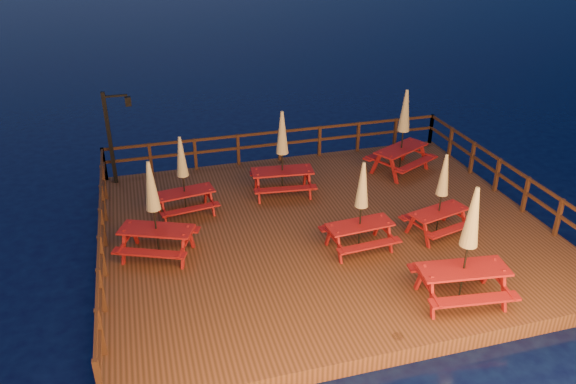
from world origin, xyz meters
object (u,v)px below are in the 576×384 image
Objects in this scene: picnic_table_1 at (403,130)px; lamp_post at (114,129)px; picnic_table_0 at (282,152)px; picnic_table_2 at (154,209)px.

lamp_post is at bearing 142.20° from picnic_table_1.
lamp_post reaches higher than picnic_table_0.
picnic_table_1 is (4.23, 0.54, 0.07)m from picnic_table_0.
lamp_post is 4.81m from picnic_table_2.
lamp_post reaches higher than picnic_table_1.
picnic_table_0 reaches higher than picnic_table_2.
picnic_table_0 is at bearing 55.18° from picnic_table_2.
picnic_table_2 is (0.86, -4.71, -0.44)m from lamp_post.
lamp_post is 9.19m from picnic_table_1.
lamp_post is 5.31m from picnic_table_0.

